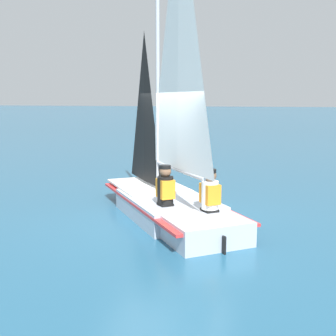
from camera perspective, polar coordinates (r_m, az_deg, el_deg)
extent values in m
plane|color=#235675|center=(8.62, 0.00, -6.65)|extent=(260.00, 260.00, 0.00)
cube|color=#B2BCCC|center=(8.56, 0.00, -5.33)|extent=(2.80, 2.67, 0.41)
cube|color=#B2BCCC|center=(10.10, -3.71, -3.08)|extent=(1.29, 1.27, 0.41)
cube|color=#B2BCCC|center=(7.10, 5.33, -8.49)|extent=(1.58, 1.62, 0.41)
cube|color=red|center=(8.53, 0.00, -4.47)|extent=(4.25, 3.86, 0.05)
cube|color=silver|center=(9.59, -2.75, -2.36)|extent=(2.38, 2.30, 0.04)
cylinder|color=#B7B7BC|center=(8.83, -1.40, 15.10)|extent=(0.08, 0.08, 5.70)
cylinder|color=#B7B7BC|center=(7.93, 1.41, -0.26)|extent=(1.67, 1.38, 0.07)
pyramid|color=white|center=(7.91, 1.49, 17.79)|extent=(1.58, 1.30, 4.91)
pyramid|color=black|center=(9.55, -3.17, 8.17)|extent=(1.16, 0.96, 3.34)
cube|color=black|center=(6.66, 7.61, -10.31)|extent=(0.08, 0.07, 0.29)
cube|color=black|center=(7.94, -0.36, -6.32)|extent=(0.37, 0.36, 0.45)
cylinder|color=black|center=(7.83, -0.36, -2.97)|extent=(0.42, 0.42, 0.50)
cube|color=orange|center=(7.82, -0.36, -2.79)|extent=(0.43, 0.42, 0.35)
sphere|color=brown|center=(7.76, -0.37, -0.45)|extent=(0.22, 0.22, 0.22)
cylinder|color=black|center=(7.75, -0.37, 0.15)|extent=(0.29, 0.29, 0.06)
cube|color=black|center=(7.57, 5.64, -7.16)|extent=(0.37, 0.36, 0.45)
cylinder|color=white|center=(7.45, 5.70, -3.66)|extent=(0.42, 0.42, 0.50)
cube|color=orange|center=(7.44, 5.70, -3.47)|extent=(0.43, 0.42, 0.35)
sphere|color=brown|center=(7.38, 5.74, -1.01)|extent=(0.22, 0.22, 0.22)
cylinder|color=black|center=(7.36, 5.75, -0.38)|extent=(0.29, 0.29, 0.06)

